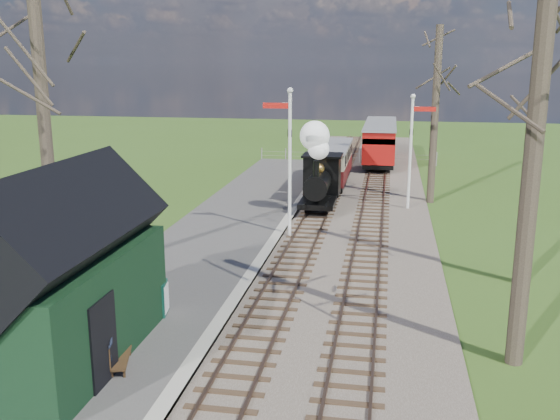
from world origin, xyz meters
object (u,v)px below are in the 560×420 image
at_px(station_shed, 59,277).
at_px(sign_board, 165,298).
at_px(coach, 331,163).
at_px(semaphore_far, 412,143).
at_px(semaphore_near, 288,152).
at_px(red_carriage_b, 381,137).
at_px(bench, 117,353).
at_px(red_carriage_a, 379,146).
at_px(locomotive, 319,171).
at_px(person, 104,350).

height_order(station_shed, sign_board, station_shed).
bearing_deg(coach, semaphore_far, -48.21).
bearing_deg(semaphore_near, sign_board, -102.82).
bearing_deg(red_carriage_b, bench, -98.69).
bearing_deg(red_carriage_a, locomotive, -101.18).
bearing_deg(sign_board, red_carriage_a, 78.67).
distance_m(red_carriage_a, person, 31.39).
relative_size(red_carriage_a, sign_board, 5.67).
height_order(semaphore_near, person, semaphore_near).
bearing_deg(person, red_carriage_a, 7.63).
bearing_deg(station_shed, red_carriage_a, 77.07).
xyz_separation_m(red_carriage_a, sign_board, (-5.43, -27.09, -0.91)).
xyz_separation_m(red_carriage_a, bench, (-5.47, -30.28, -1.05)).
xyz_separation_m(station_shed, sign_board, (1.47, 2.96, -1.58)).
xyz_separation_m(semaphore_far, person, (-7.23, -18.86, -2.42)).
height_order(semaphore_near, red_carriage_a, semaphore_near).
bearing_deg(red_carriage_b, red_carriage_a, -90.00).
relative_size(station_shed, coach, 0.89).
xyz_separation_m(sign_board, bench, (-0.04, -3.18, -0.14)).
height_order(locomotive, coach, locomotive).
height_order(semaphore_near, bench, semaphore_near).
bearing_deg(bench, semaphore_far, 68.34).
distance_m(semaphore_near, sign_board, 9.73).
distance_m(station_shed, red_carriage_b, 36.22).
bearing_deg(person, red_carriage_b, 9.12).
xyz_separation_m(station_shed, locomotive, (4.29, 16.83, -0.23)).
bearing_deg(semaphore_near, red_carriage_b, 81.86).
bearing_deg(bench, person, -89.33).
distance_m(semaphore_near, red_carriage_a, 18.47).
xyz_separation_m(station_shed, semaphore_far, (8.67, 18.00, 1.08)).
bearing_deg(sign_board, semaphore_far, 64.42).
height_order(station_shed, coach, station_shed).
height_order(semaphore_far, red_carriage_b, semaphore_far).
distance_m(sign_board, person, 3.82).
relative_size(semaphore_near, coach, 0.88).
distance_m(locomotive, sign_board, 14.22).
xyz_separation_m(station_shed, semaphore_near, (3.53, 12.00, 1.35)).
bearing_deg(semaphore_near, bench, -99.73).
xyz_separation_m(coach, sign_board, (-2.83, -19.94, -0.81)).
distance_m(coach, red_carriage_a, 7.61).
bearing_deg(station_shed, coach, 79.37).
bearing_deg(person, semaphore_near, 8.42).
distance_m(red_carriage_a, red_carriage_b, 5.50).
bearing_deg(sign_board, semaphore_near, 77.18).
distance_m(locomotive, bench, 17.36).
height_order(semaphore_far, red_carriage_a, semaphore_far).
bearing_deg(locomotive, bench, -99.50).
height_order(locomotive, sign_board, locomotive).
relative_size(bench, person, 0.91).
bearing_deg(sign_board, bench, -90.70).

